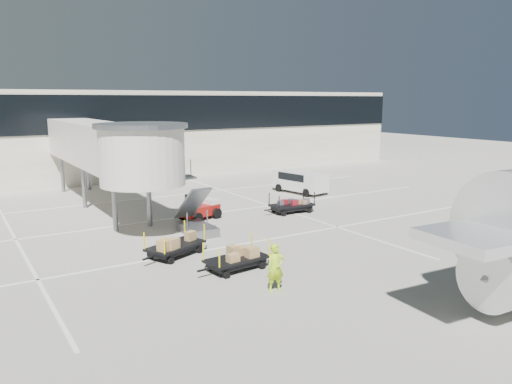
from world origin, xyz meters
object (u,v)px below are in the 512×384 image
Objects in this scene: baggage_tug at (201,210)px; box_cart_near at (237,259)px; ground_worker at (276,268)px; minivan at (299,180)px; box_cart_far at (174,246)px; suitcase_cart at (292,206)px.

baggage_tug reaches higher than box_cart_near.
minivan is at bearing 63.96° from ground_worker.
minivan is at bearing 10.33° from box_cart_far.
suitcase_cart is 0.74× the size of minivan.
box_cart_near is (-8.50, -7.71, 0.02)m from suitcase_cart.
suitcase_cart is (5.75, -1.55, -0.11)m from baggage_tug.
baggage_tug reaches higher than box_cart_far.
box_cart_far is 0.74× the size of minivan.
ground_worker is (1.60, -6.03, 0.41)m from box_cart_far.
ground_worker is at bearing -119.73° from baggage_tug.
minivan is (10.41, 3.88, 0.42)m from baggage_tug.
minivan is at bearing 53.00° from suitcase_cart.
box_cart_far is at bearing 118.20° from ground_worker.
baggage_tug is 0.77× the size of box_cart_far.
suitcase_cart is 13.51m from ground_worker.
baggage_tug is 0.79× the size of box_cart_near.
minivan reaches higher than box_cart_far.
minivan is at bearing 3.37° from baggage_tug.
minivan reaches higher than baggage_tug.
ground_worker is at bearing -95.14° from box_cart_near.
suitcase_cart is 1.00× the size of box_cart_far.
suitcase_cart is 1.85× the size of ground_worker.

